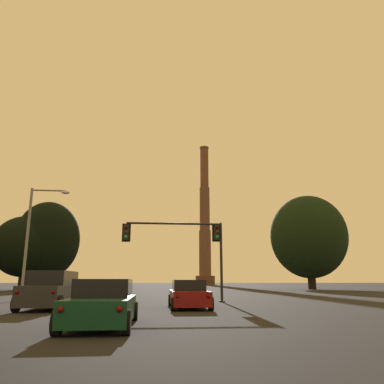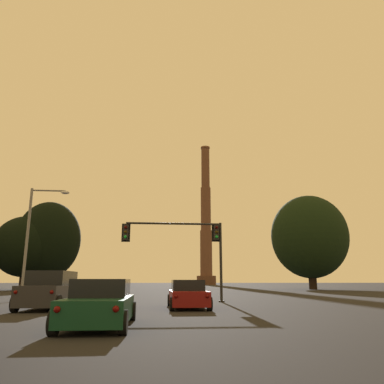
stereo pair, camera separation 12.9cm
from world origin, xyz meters
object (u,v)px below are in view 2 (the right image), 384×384
(traffic_light_overhead_right, at_px, (186,240))
(suv_left_lane_front, at_px, (51,291))
(sedan_center_lane_second, at_px, (101,304))
(sedan_right_lane_front, at_px, (188,295))
(smokestack, at_px, (206,228))
(street_lamp, at_px, (34,230))

(traffic_light_overhead_right, bearing_deg, suv_left_lane_front, -142.44)
(sedan_center_lane_second, xyz_separation_m, sedan_right_lane_front, (3.37, 7.79, 0.00))
(suv_left_lane_front, relative_size, smokestack, 0.09)
(traffic_light_overhead_right, height_order, street_lamp, street_lamp)
(suv_left_lane_front, xyz_separation_m, traffic_light_overhead_right, (7.24, 5.57, 3.23))
(sedan_right_lane_front, height_order, smokestack, smokestack)
(smokestack, bearing_deg, sedan_right_lane_front, -97.97)
(traffic_light_overhead_right, height_order, smokestack, smokestack)
(traffic_light_overhead_right, bearing_deg, smokestack, 81.83)
(sedan_right_lane_front, bearing_deg, smokestack, 82.24)
(sedan_right_lane_front, bearing_deg, suv_left_lane_front, -178.94)
(sedan_center_lane_second, xyz_separation_m, suv_left_lane_front, (-3.54, 7.69, 0.23))
(suv_left_lane_front, xyz_separation_m, street_lamp, (-3.82, 8.52, 4.14))
(suv_left_lane_front, distance_m, smokestack, 128.01)
(suv_left_lane_front, xyz_separation_m, smokestack, (24.25, 123.99, 20.62))
(sedan_right_lane_front, xyz_separation_m, smokestack, (17.35, 123.89, 20.85))
(sedan_right_lane_front, xyz_separation_m, traffic_light_overhead_right, (0.34, 5.47, 3.46))
(suv_left_lane_front, relative_size, sedan_right_lane_front, 1.06)
(suv_left_lane_front, distance_m, street_lamp, 10.21)
(street_lamp, bearing_deg, suv_left_lane_front, -65.82)
(sedan_right_lane_front, bearing_deg, sedan_center_lane_second, -113.16)
(street_lamp, bearing_deg, smokestack, 76.33)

